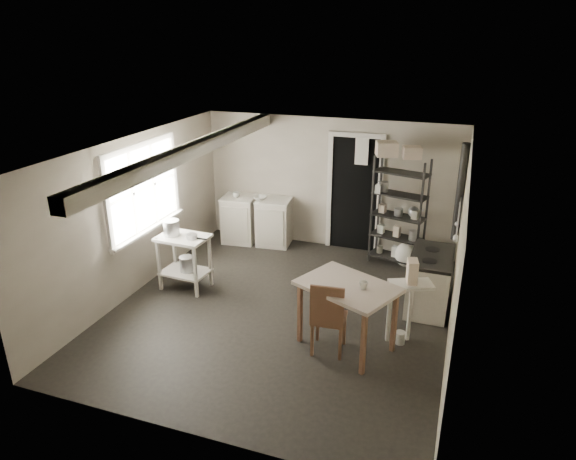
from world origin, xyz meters
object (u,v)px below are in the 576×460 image
(stockpot, at_px, (171,229))
(chair, at_px, (329,315))
(flour_sack, at_px, (406,253))
(base_cabinets, at_px, (257,219))
(stove, at_px, (430,278))
(work_table, at_px, (346,319))
(prep_table, at_px, (185,263))
(shelf_rack, at_px, (399,210))

(stockpot, bearing_deg, chair, -18.13)
(chair, bearing_deg, flour_sack, 73.07)
(base_cabinets, xyz_separation_m, flour_sack, (2.72, -0.16, -0.22))
(base_cabinets, height_order, stove, base_cabinets)
(work_table, height_order, chair, chair)
(base_cabinets, xyz_separation_m, work_table, (2.31, -2.72, -0.08))
(work_table, bearing_deg, base_cabinets, 130.29)
(work_table, height_order, flour_sack, work_table)
(prep_table, xyz_separation_m, flour_sack, (3.06, 1.84, -0.16))
(stove, bearing_deg, stockpot, -169.69)
(prep_table, distance_m, work_table, 2.74)
(prep_table, bearing_deg, stove, 9.95)
(chair, bearing_deg, base_cabinets, 121.82)
(shelf_rack, distance_m, stove, 1.54)
(stockpot, bearing_deg, work_table, -14.22)
(shelf_rack, xyz_separation_m, flour_sack, (0.19, -0.07, -0.71))
(shelf_rack, distance_m, work_table, 2.70)
(stockpot, height_order, stove, stockpot)
(base_cabinets, bearing_deg, shelf_rack, -8.12)
(stockpot, xyz_separation_m, chair, (2.64, -0.87, -0.45))
(shelf_rack, bearing_deg, base_cabinets, -167.38)
(prep_table, height_order, shelf_rack, shelf_rack)
(shelf_rack, relative_size, work_table, 1.62)
(prep_table, bearing_deg, flour_sack, 31.12)
(prep_table, height_order, chair, chair)
(prep_table, relative_size, stove, 0.82)
(shelf_rack, relative_size, chair, 1.88)
(prep_table, height_order, base_cabinets, base_cabinets)
(prep_table, xyz_separation_m, work_table, (2.65, -0.72, -0.02))
(base_cabinets, bearing_deg, flour_sack, -9.43)
(stockpot, xyz_separation_m, base_cabinets, (0.51, 2.01, -0.48))
(work_table, bearing_deg, flour_sack, 80.93)
(prep_table, relative_size, shelf_rack, 0.46)
(stockpot, distance_m, base_cabinets, 2.13)
(stockpot, relative_size, chair, 0.27)
(stove, relative_size, chair, 1.05)
(shelf_rack, bearing_deg, work_table, -80.28)
(stove, bearing_deg, flour_sack, 111.43)
(prep_table, xyz_separation_m, stockpot, (-0.17, -0.01, 0.54))
(stove, height_order, work_table, stove)
(prep_table, relative_size, chair, 0.87)
(base_cabinets, bearing_deg, prep_table, -105.80)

